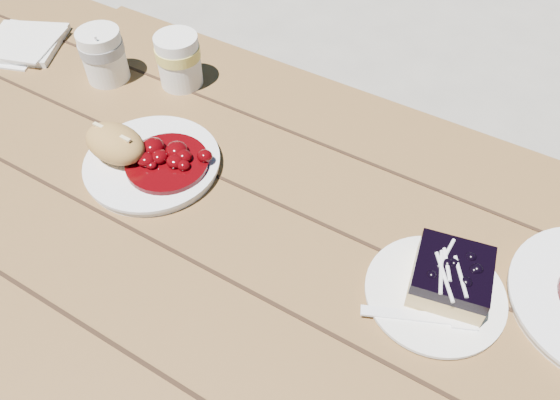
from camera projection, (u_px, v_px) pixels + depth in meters
The scene contains 11 objects.
ground at pixel (220, 388), 1.44m from camera, with size 60.00×60.00×0.00m, color gray.
picnic_table at pixel (193, 261), 1.00m from camera, with size 2.00×1.55×0.75m.
main_plate at pixel (153, 164), 0.93m from camera, with size 0.22×0.22×0.02m, color white.
goulash_stew at pixel (166, 156), 0.90m from camera, with size 0.14×0.14×0.04m, color #530206, non-canonical shape.
bread_roll at pixel (115, 143), 0.91m from camera, with size 0.11×0.08×0.06m, color #AB8041.
dessert_plate at pixel (435, 294), 0.76m from camera, with size 0.19×0.19×0.01m, color white.
blueberry_cake at pixel (451, 276), 0.74m from camera, with size 0.12×0.12×0.06m.
fork_dessert at pixel (407, 315), 0.73m from camera, with size 0.03×0.16×0.01m, color white, non-canonical shape.
coffee_cup at pixel (103, 55), 1.06m from camera, with size 0.08×0.08×0.10m, color white.
napkin_stack at pixel (24, 43), 1.17m from camera, with size 0.15×0.15×0.01m, color white.
second_cup at pixel (179, 61), 1.05m from camera, with size 0.08×0.08×0.10m, color white.
Camera 1 is at (0.43, -0.41, 1.42)m, focal length 35.00 mm.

